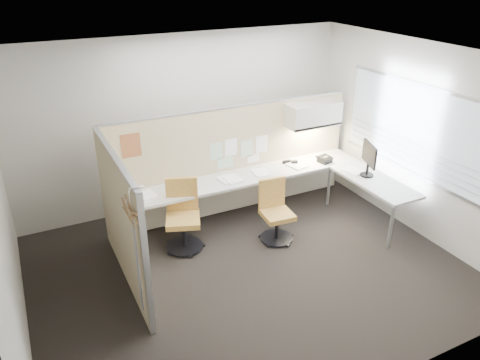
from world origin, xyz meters
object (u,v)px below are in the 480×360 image
chair_right (275,213)px  chair_left (183,217)px  monitor (369,158)px  phone (325,159)px  desk (268,183)px

chair_right → chair_left: bearing=167.4°
monitor → chair_left: bearing=100.2°
monitor → phone: bearing=40.5°
monitor → chair_right: bearing=106.8°
desk → monitor: monitor is taller
chair_left → phone: bearing=25.5°
desk → monitor: bearing=-26.9°
chair_right → phone: 1.50m
chair_left → chair_right: chair_left is taller
chair_right → phone: chair_right is taller
chair_right → monitor: size_ratio=1.72×
monitor → desk: bearing=82.9°
chair_right → monitor: 1.70m
chair_left → phone: 2.62m
chair_right → desk: bearing=75.4°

